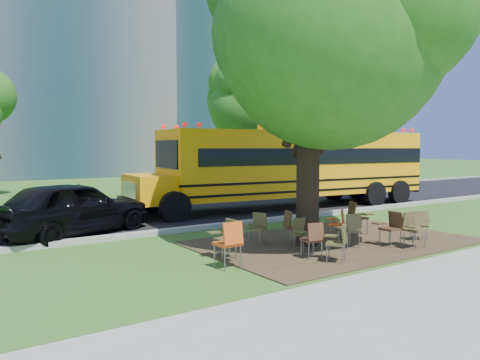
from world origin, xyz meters
TOP-DOWN VIEW (x-y plane):
  - ground at (0.00, 0.00)m, footprint 160.00×160.00m
  - dirt_patch at (1.00, -0.50)m, footprint 7.00×4.50m
  - asphalt_road at (0.00, 7.00)m, footprint 80.00×8.00m
  - kerb_near at (0.00, 3.00)m, footprint 80.00×0.25m
  - kerb_far at (0.00, 11.10)m, footprint 80.00×0.25m
  - building_right at (24.00, 38.00)m, footprint 30.00×16.00m
  - bg_tree_3 at (8.00, 14.00)m, footprint 5.60×5.60m
  - bg_tree_4 at (16.00, 13.00)m, footprint 5.00×5.00m
  - main_tree at (0.12, -0.44)m, footprint 7.20×7.20m
  - school_bus at (4.82, 5.34)m, footprint 12.70×3.90m
  - chair_0 at (-2.65, -1.18)m, footprint 0.63×0.57m
  - chair_1 at (-0.75, -1.57)m, footprint 0.61×0.48m
  - chair_2 at (-0.56, -2.12)m, footprint 0.55×0.69m
  - chair_3 at (-0.37, -0.77)m, footprint 0.50×0.47m
  - chair_4 at (0.69, -1.34)m, footprint 0.63×0.52m
  - chair_5 at (1.99, -2.09)m, footprint 0.58×0.51m
  - chair_6 at (1.73, -1.68)m, footprint 0.51×0.59m
  - chair_7 at (2.88, -1.71)m, footprint 0.69×0.54m
  - chair_8 at (-2.26, -0.44)m, footprint 0.51×0.57m
  - chair_9 at (-0.84, 0.36)m, footprint 0.65×0.54m
  - chair_10 at (-0.14, -0.19)m, footprint 0.53×0.68m
  - chair_11 at (1.27, -0.37)m, footprint 0.55×0.69m
  - chair_12 at (2.24, -0.15)m, footprint 0.60×0.76m
  - black_car at (-4.30, 4.18)m, footprint 4.86×3.35m

SIDE VIEW (x-z plane):
  - ground at x=0.00m, z-range 0.00..0.00m
  - dirt_patch at x=1.00m, z-range 0.00..0.03m
  - asphalt_road at x=0.00m, z-range 0.00..0.04m
  - kerb_near at x=0.00m, z-range 0.00..0.14m
  - kerb_far at x=0.00m, z-range 0.00..0.14m
  - chair_3 at x=-0.37m, z-range 0.09..0.86m
  - chair_9 at x=-0.84m, z-range 0.09..0.90m
  - chair_7 at x=2.88m, z-range 0.10..0.90m
  - chair_11 at x=1.27m, z-range 0.10..0.91m
  - chair_1 at x=-0.75m, z-range 0.10..0.92m
  - chair_2 at x=-0.56m, z-range 0.10..0.92m
  - chair_10 at x=-0.14m, z-range 0.10..0.97m
  - chair_8 at x=-2.26m, z-range 0.10..0.97m
  - chair_6 at x=1.73m, z-range 0.10..0.97m
  - chair_5 at x=1.99m, z-range 0.10..0.98m
  - chair_4 at x=0.69m, z-range 0.10..0.98m
  - chair_12 at x=2.24m, z-range 0.11..1.04m
  - chair_0 at x=-2.65m, z-range 0.11..1.08m
  - black_car at x=-4.30m, z-range 0.00..1.54m
  - school_bus at x=4.82m, z-range 0.24..3.30m
  - bg_tree_4 at x=16.00m, z-range 0.92..7.77m
  - bg_tree_3 at x=8.00m, z-range 1.11..8.95m
  - main_tree at x=0.12m, z-range 0.93..10.02m
  - building_right at x=24.00m, z-range 0.00..25.00m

